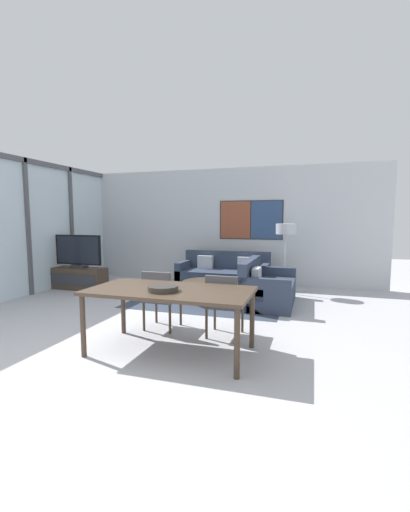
{
  "coord_description": "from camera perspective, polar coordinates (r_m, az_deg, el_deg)",
  "views": [
    {
      "loc": [
        2.24,
        -2.92,
        1.58
      ],
      "look_at": [
        0.49,
        2.58,
        0.95
      ],
      "focal_mm": 24.0,
      "sensor_mm": 36.0,
      "label": 1
    }
  ],
  "objects": [
    {
      "name": "window_wall_left",
      "position": [
        7.91,
        -27.6,
        5.18
      ],
      "size": [
        0.07,
        5.32,
        2.8
      ],
      "color": "silver",
      "rests_on": "ground_plane"
    },
    {
      "name": "dining_table",
      "position": [
        4.05,
        -5.83,
        -6.43
      ],
      "size": [
        1.91,
        0.99,
        0.76
      ],
      "color": "#423326",
      "rests_on": "ground_plane"
    },
    {
      "name": "wall_back",
      "position": [
        8.53,
        2.61,
        5.06
      ],
      "size": [
        7.74,
        0.09,
        2.8
      ],
      "color": "silver",
      "rests_on": "ground_plane"
    },
    {
      "name": "fruit_bowl",
      "position": [
        3.92,
        -7.03,
        -5.33
      ],
      "size": [
        0.35,
        0.35,
        0.06
      ],
      "color": "#332D28",
      "rests_on": "dining_table"
    },
    {
      "name": "sofa_main",
      "position": [
        7.81,
        3.19,
        -3.39
      ],
      "size": [
        2.02,
        0.88,
        0.83
      ],
      "color": "#2D384C",
      "rests_on": "ground_plane"
    },
    {
      "name": "coffee_table",
      "position": [
        6.56,
        0.3,
        -5.06
      ],
      "size": [
        0.94,
        0.94,
        0.39
      ],
      "color": "#423326",
      "rests_on": "ground_plane"
    },
    {
      "name": "dining_chair_left",
      "position": [
        4.93,
        -7.45,
        -6.54
      ],
      "size": [
        0.46,
        0.46,
        0.85
      ],
      "color": "#4C4C51",
      "rests_on": "ground_plane"
    },
    {
      "name": "floor_lamp",
      "position": [
        7.38,
        13.31,
        3.77
      ],
      "size": [
        0.41,
        0.41,
        1.48
      ],
      "color": "#2D2D33",
      "rests_on": "ground_plane"
    },
    {
      "name": "area_rug",
      "position": [
        6.62,
        0.3,
        -7.53
      ],
      "size": [
        2.85,
        1.92,
        0.01
      ],
      "color": "#333D4C",
      "rests_on": "ground_plane"
    },
    {
      "name": "tv_console",
      "position": [
        8.23,
        -20.23,
        -3.51
      ],
      "size": [
        1.24,
        0.45,
        0.48
      ],
      "color": "#423326",
      "rests_on": "ground_plane"
    },
    {
      "name": "dining_chair_centre",
      "position": [
        4.58,
        3.14,
        -7.5
      ],
      "size": [
        0.46,
        0.46,
        0.85
      ],
      "color": "#4C4C51",
      "rests_on": "ground_plane"
    },
    {
      "name": "television",
      "position": [
        8.15,
        -20.39,
        0.72
      ],
      "size": [
        1.16,
        0.2,
        0.74
      ],
      "color": "#2D2D33",
      "rests_on": "tv_console"
    },
    {
      "name": "sofa_side",
      "position": [
        6.48,
        9.91,
        -5.49
      ],
      "size": [
        0.88,
        1.53,
        0.83
      ],
      "rotation": [
        0.0,
        0.0,
        1.57
      ],
      "color": "#2D384C",
      "rests_on": "ground_plane"
    },
    {
      "name": "ground_plane",
      "position": [
        4.01,
        -19.12,
        -17.36
      ],
      "size": [
        24.0,
        24.0,
        0.0
      ],
      "primitive_type": "plane",
      "color": "#B2B2B7"
    }
  ]
}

